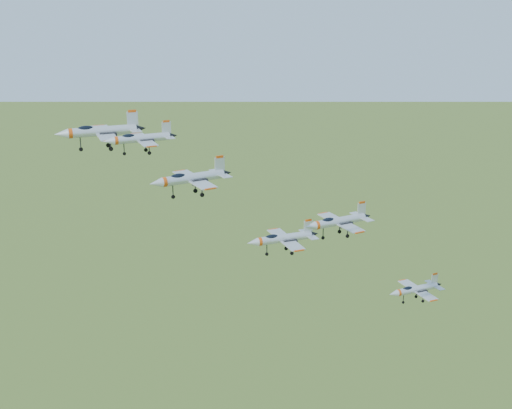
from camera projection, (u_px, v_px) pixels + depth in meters
jet_lead at (100, 131)px, 107.13m from camera, size 13.79×11.52×3.69m
jet_left_high at (140, 138)px, 101.99m from camera, size 10.97×9.11×2.93m
jet_right_high at (191, 178)px, 90.61m from camera, size 11.44×9.38×3.07m
jet_left_low at (282, 238)px, 126.99m from camera, size 13.94×11.62×3.73m
jet_right_low at (338, 221)px, 113.05m from camera, size 12.51×10.29×3.35m
jet_trail at (415, 289)px, 128.74m from camera, size 11.49×9.53×3.07m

